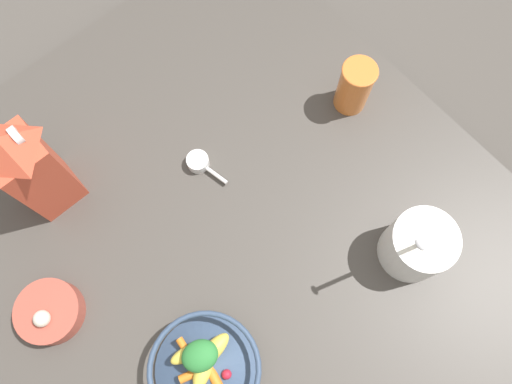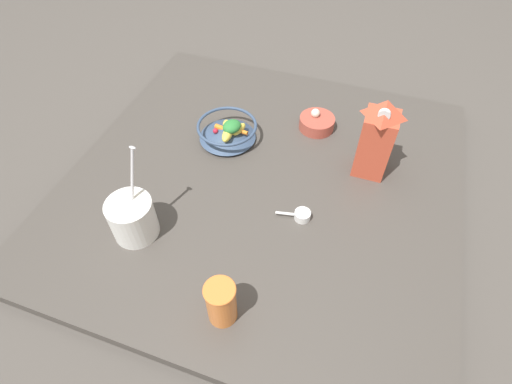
{
  "view_description": "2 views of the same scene",
  "coord_description": "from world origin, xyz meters",
  "px_view_note": "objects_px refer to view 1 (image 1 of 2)",
  "views": [
    {
      "loc": [
        -0.21,
        0.05,
        1.0
      ],
      "look_at": [
        0.01,
        -0.14,
        0.12
      ],
      "focal_mm": 35.0,
      "sensor_mm": 36.0,
      "label": 1
    },
    {
      "loc": [
        0.25,
        -0.79,
        0.93
      ],
      "look_at": [
        0.02,
        -0.11,
        0.11
      ],
      "focal_mm": 28.0,
      "sensor_mm": 36.0,
      "label": 2
    }
  ],
  "objects_px": {
    "yogurt_tub": "(418,245)",
    "drinking_cup": "(355,86)",
    "milk_carton": "(30,168)",
    "garlic_bowl": "(50,312)",
    "fruit_bowl": "(205,368)"
  },
  "relations": [
    {
      "from": "yogurt_tub",
      "to": "drinking_cup",
      "type": "distance_m",
      "value": 0.34
    },
    {
      "from": "drinking_cup",
      "to": "garlic_bowl",
      "type": "relative_size",
      "value": 1.06
    },
    {
      "from": "yogurt_tub",
      "to": "garlic_bowl",
      "type": "relative_size",
      "value": 2.15
    },
    {
      "from": "garlic_bowl",
      "to": "yogurt_tub",
      "type": "bearing_deg",
      "value": -121.31
    },
    {
      "from": "milk_carton",
      "to": "yogurt_tub",
      "type": "relative_size",
      "value": 1.01
    },
    {
      "from": "fruit_bowl",
      "to": "yogurt_tub",
      "type": "distance_m",
      "value": 0.44
    },
    {
      "from": "milk_carton",
      "to": "garlic_bowl",
      "type": "distance_m",
      "value": 0.27
    },
    {
      "from": "milk_carton",
      "to": "yogurt_tub",
      "type": "bearing_deg",
      "value": -141.29
    },
    {
      "from": "milk_carton",
      "to": "garlic_bowl",
      "type": "height_order",
      "value": "milk_carton"
    },
    {
      "from": "yogurt_tub",
      "to": "drinking_cup",
      "type": "bearing_deg",
      "value": -24.75
    },
    {
      "from": "milk_carton",
      "to": "drinking_cup",
      "type": "bearing_deg",
      "value": -112.59
    },
    {
      "from": "milk_carton",
      "to": "yogurt_tub",
      "type": "height_order",
      "value": "milk_carton"
    },
    {
      "from": "yogurt_tub",
      "to": "drinking_cup",
      "type": "height_order",
      "value": "yogurt_tub"
    },
    {
      "from": "yogurt_tub",
      "to": "milk_carton",
      "type": "bearing_deg",
      "value": 38.71
    },
    {
      "from": "fruit_bowl",
      "to": "drinking_cup",
      "type": "relative_size",
      "value": 1.57
    }
  ]
}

